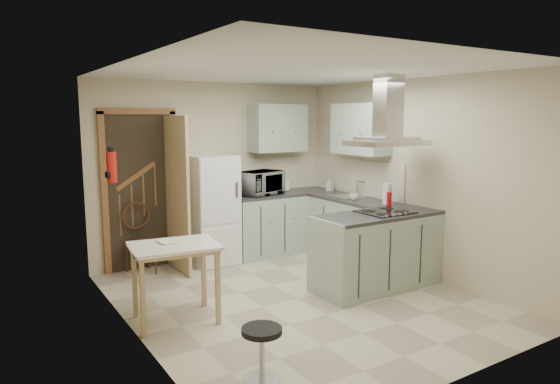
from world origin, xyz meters
TOP-DOWN VIEW (x-y plane):
  - floor at (0.00, 0.00)m, footprint 4.20×4.20m
  - ceiling at (0.00, 0.00)m, footprint 4.20×4.20m
  - back_wall at (0.00, 2.10)m, footprint 3.60×0.00m
  - left_wall at (-1.80, 0.00)m, footprint 0.00×4.20m
  - right_wall at (1.80, 0.00)m, footprint 0.00×4.20m
  - doorway at (-1.10, 2.07)m, footprint 1.10×0.12m
  - fridge at (-0.20, 1.80)m, footprint 0.60×0.60m
  - counter_back at (0.66, 1.80)m, footprint 1.08×0.60m
  - counter_right at (1.50, 1.12)m, footprint 0.60×1.95m
  - splashback at (0.96, 2.09)m, footprint 1.68×0.02m
  - wall_cabinet_back at (0.95, 1.93)m, footprint 0.85×0.35m
  - wall_cabinet_right at (1.62, 0.85)m, footprint 0.35×0.90m
  - peninsula at (1.02, -0.18)m, footprint 1.55×0.65m
  - hob at (1.12, -0.18)m, footprint 0.58×0.50m
  - extractor_hood at (1.12, -0.18)m, footprint 0.90×0.55m
  - sink at (1.50, 0.95)m, footprint 0.45×0.40m
  - fire_extinguisher at (-1.74, 0.90)m, footprint 0.10×0.10m
  - drop_leaf_table at (-1.36, 0.16)m, footprint 0.92×0.74m
  - bentwood_chair at (-1.19, 1.86)m, footprint 0.38×0.38m
  - stool at (-1.21, -1.28)m, footprint 0.38×0.38m
  - microwave at (0.57, 1.78)m, footprint 0.71×0.57m
  - kettle at (1.04, 1.87)m, footprint 0.16×0.16m
  - cereal_box at (0.99, 1.98)m, footprint 0.09×0.22m
  - soap_bottle at (1.65, 1.54)m, footprint 0.11×0.11m
  - paper_towel at (1.54, 0.21)m, footprint 0.14×0.14m
  - cup at (1.38, 0.67)m, footprint 0.14×0.14m
  - red_bottle at (1.45, 0.08)m, footprint 0.07×0.07m
  - book at (-1.48, 0.25)m, footprint 0.17×0.22m

SIDE VIEW (x-z plane):
  - floor at x=0.00m, z-range 0.00..0.00m
  - stool at x=-1.21m, z-range 0.00..0.42m
  - drop_leaf_table at x=-1.36m, z-range 0.00..0.78m
  - bentwood_chair at x=-1.19m, z-range 0.00..0.83m
  - counter_back at x=0.66m, z-range 0.00..0.90m
  - counter_right at x=1.50m, z-range 0.00..0.90m
  - peninsula at x=1.02m, z-range 0.00..0.90m
  - fridge at x=-0.20m, z-range 0.00..1.50m
  - book at x=-1.48m, z-range 0.78..0.88m
  - sink at x=1.50m, z-range 0.90..0.91m
  - hob at x=1.12m, z-range 0.90..0.91m
  - cup at x=1.38m, z-range 0.90..0.99m
  - red_bottle at x=1.45m, z-range 0.90..1.08m
  - soap_bottle at x=1.65m, z-range 0.90..1.09m
  - kettle at x=1.04m, z-range 0.90..1.10m
  - paper_towel at x=1.54m, z-range 0.90..1.18m
  - doorway at x=-1.10m, z-range 0.00..2.10m
  - cereal_box at x=0.99m, z-range 0.90..1.22m
  - microwave at x=0.57m, z-range 0.90..1.24m
  - splashback at x=0.96m, z-range 0.90..1.40m
  - back_wall at x=0.00m, z-range -0.55..3.05m
  - left_wall at x=-1.80m, z-range -0.85..3.35m
  - right_wall at x=1.80m, z-range -0.85..3.35m
  - fire_extinguisher at x=-1.74m, z-range 1.34..1.66m
  - extractor_hood at x=1.12m, z-range 1.67..1.77m
  - wall_cabinet_back at x=0.95m, z-range 1.50..2.20m
  - wall_cabinet_right at x=1.62m, z-range 1.50..2.20m
  - ceiling at x=0.00m, z-range 2.50..2.50m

